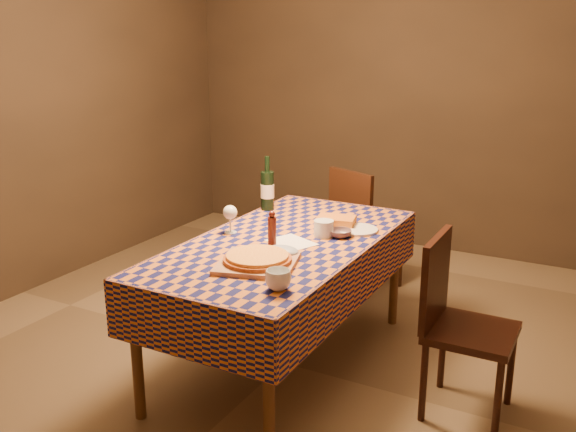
{
  "coord_description": "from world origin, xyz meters",
  "views": [
    {
      "loc": [
        1.65,
        -2.99,
        1.91
      ],
      "look_at": [
        0.0,
        0.05,
        0.9
      ],
      "focal_mm": 40.0,
      "sensor_mm": 36.0,
      "label": 1
    }
  ],
  "objects": [
    {
      "name": "takeout_container",
      "position": [
        0.14,
        0.4,
        0.8
      ],
      "size": [
        0.25,
        0.2,
        0.06
      ],
      "primitive_type": "cube",
      "rotation": [
        0.0,
        0.0,
        0.23
      ],
      "color": "#BF6219",
      "rests_on": "dining_table"
    },
    {
      "name": "chair_far",
      "position": [
        -0.06,
        1.3,
        0.52
      ],
      "size": [
        0.55,
        0.55,
        0.93
      ],
      "color": "black",
      "rests_on": "ground"
    },
    {
      "name": "deli_tub",
      "position": [
        0.17,
        0.17,
        0.82
      ],
      "size": [
        0.12,
        0.12,
        0.09
      ],
      "primitive_type": "cylinder",
      "rotation": [
        0.0,
        0.0,
        0.05
      ],
      "color": "silver",
      "rests_on": "dining_table"
    },
    {
      "name": "room",
      "position": [
        0.0,
        0.0,
        1.35
      ],
      "size": [
        5.0,
        5.1,
        2.7
      ],
      "color": "brown",
      "rests_on": "ground"
    },
    {
      "name": "flour_bag",
      "position": [
        0.12,
        -0.22,
        0.8
      ],
      "size": [
        0.18,
        0.14,
        0.05
      ],
      "primitive_type": "ellipsoid",
      "rotation": [
        0.0,
        0.0,
        -0.03
      ],
      "color": "#97A6C1",
      "rests_on": "dining_table"
    },
    {
      "name": "white_plate",
      "position": [
        0.29,
        0.36,
        0.78
      ],
      "size": [
        0.28,
        0.28,
        0.01
      ],
      "primitive_type": "cylinder",
      "rotation": [
        0.0,
        0.0,
        -0.15
      ],
      "color": "silver",
      "rests_on": "dining_table"
    },
    {
      "name": "cutting_board",
      "position": [
        0.07,
        -0.41,
        0.78
      ],
      "size": [
        0.47,
        0.47,
        0.02
      ],
      "primitive_type": "cube",
      "rotation": [
        0.0,
        0.0,
        0.29
      ],
      "color": "#A46C4D",
      "rests_on": "dining_table"
    },
    {
      "name": "tumbler",
      "position": [
        0.32,
        -0.63,
        0.82
      ],
      "size": [
        0.12,
        0.12,
        0.09
      ],
      "primitive_type": "imported",
      "rotation": [
        0.0,
        0.0,
        0.04
      ],
      "color": "silver",
      "rests_on": "dining_table"
    },
    {
      "name": "bowl",
      "position": [
        0.25,
        0.21,
        0.79
      ],
      "size": [
        0.16,
        0.16,
        0.04
      ],
      "primitive_type": "imported",
      "rotation": [
        0.0,
        0.0,
        -0.27
      ],
      "color": "#58434A",
      "rests_on": "dining_table"
    },
    {
      "name": "dining_table",
      "position": [
        0.0,
        0.0,
        0.69
      ],
      "size": [
        0.94,
        1.84,
        0.77
      ],
      "color": "brown",
      "rests_on": "ground"
    },
    {
      "name": "flour_patch",
      "position": [
        0.06,
        -0.01,
        0.77
      ],
      "size": [
        0.31,
        0.28,
        0.0
      ],
      "primitive_type": "cube",
      "rotation": [
        0.0,
        0.0,
        -0.41
      ],
      "color": "white",
      "rests_on": "dining_table"
    },
    {
      "name": "wine_bottle",
      "position": [
        -0.41,
        0.52,
        0.9
      ],
      "size": [
        0.12,
        0.12,
        0.35
      ],
      "color": "black",
      "rests_on": "dining_table"
    },
    {
      "name": "chair_right",
      "position": [
        0.98,
        0.01,
        0.52
      ],
      "size": [
        0.43,
        0.42,
        0.93
      ],
      "color": "black",
      "rests_on": "ground"
    },
    {
      "name": "pizza",
      "position": [
        0.07,
        -0.41,
        0.81
      ],
      "size": [
        0.44,
        0.44,
        0.03
      ],
      "color": "#974419",
      "rests_on": "cutting_board"
    },
    {
      "name": "pepper_mill",
      "position": [
        -0.01,
        -0.11,
        0.86
      ],
      "size": [
        0.05,
        0.05,
        0.2
      ],
      "color": "#471510",
      "rests_on": "dining_table"
    },
    {
      "name": "wine_glass",
      "position": [
        -0.34,
        -0.03,
        0.89
      ],
      "size": [
        0.08,
        0.08,
        0.17
      ],
      "color": "white",
      "rests_on": "dining_table"
    }
  ]
}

